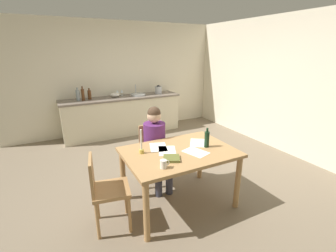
% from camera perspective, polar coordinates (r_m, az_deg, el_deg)
% --- Properties ---
extents(ground_plane, '(5.20, 5.20, 0.04)m').
position_cam_1_polar(ground_plane, '(3.94, -1.03, -11.92)').
color(ground_plane, '#7A6B56').
extents(wall_back, '(5.20, 0.12, 2.60)m').
position_cam_1_polar(wall_back, '(5.89, -12.55, 11.39)').
color(wall_back, silver).
rests_on(wall_back, ground).
extents(wall_right, '(0.12, 5.20, 2.60)m').
position_cam_1_polar(wall_right, '(5.15, 26.16, 9.05)').
color(wall_right, silver).
rests_on(wall_right, ground).
extents(kitchen_counter, '(2.77, 0.64, 0.90)m').
position_cam_1_polar(kitchen_counter, '(5.71, -11.02, 2.59)').
color(kitchen_counter, beige).
rests_on(kitchen_counter, ground).
extents(dining_table, '(1.36, 0.95, 0.76)m').
position_cam_1_polar(dining_table, '(2.96, 2.76, -7.88)').
color(dining_table, tan).
rests_on(dining_table, ground).
extents(chair_at_table, '(0.43, 0.43, 0.87)m').
position_cam_1_polar(chair_at_table, '(3.59, -3.70, -6.04)').
color(chair_at_table, tan).
rests_on(chair_at_table, ground).
extents(person_seated, '(0.35, 0.61, 1.19)m').
position_cam_1_polar(person_seated, '(3.39, -2.94, -4.02)').
color(person_seated, '#592666').
rests_on(person_seated, ground).
extents(chair_side_empty, '(0.47, 0.47, 0.89)m').
position_cam_1_polar(chair_side_empty, '(2.74, -15.11, -14.59)').
color(chair_side_empty, tan).
rests_on(chair_side_empty, ground).
extents(coffee_mug, '(0.11, 0.07, 0.09)m').
position_cam_1_polar(coffee_mug, '(2.50, -1.06, -9.29)').
color(coffee_mug, white).
rests_on(coffee_mug, dining_table).
extents(candlestick, '(0.06, 0.06, 0.30)m').
position_cam_1_polar(candlestick, '(2.84, -6.54, -5.04)').
color(candlestick, gold).
rests_on(candlestick, dining_table).
extents(book_magazine, '(0.25, 0.25, 0.03)m').
position_cam_1_polar(book_magazine, '(2.69, 0.87, -7.93)').
color(book_magazine, brown).
rests_on(book_magazine, dining_table).
extents(paper_letter, '(0.31, 0.36, 0.00)m').
position_cam_1_polar(paper_letter, '(2.92, -0.22, -6.04)').
color(paper_letter, white).
rests_on(paper_letter, dining_table).
extents(paper_bill, '(0.29, 0.35, 0.00)m').
position_cam_1_polar(paper_bill, '(3.02, -2.39, -5.18)').
color(paper_bill, white).
rests_on(paper_bill, dining_table).
extents(paper_envelope, '(0.29, 0.35, 0.00)m').
position_cam_1_polar(paper_envelope, '(2.90, 6.79, -6.35)').
color(paper_envelope, white).
rests_on(paper_envelope, dining_table).
extents(paper_receipt, '(0.34, 0.36, 0.00)m').
position_cam_1_polar(paper_receipt, '(3.18, 7.40, -4.10)').
color(paper_receipt, white).
rests_on(paper_receipt, dining_table).
extents(wine_bottle_on_table, '(0.06, 0.06, 0.26)m').
position_cam_1_polar(wine_bottle_on_table, '(3.03, 9.49, -3.17)').
color(wine_bottle_on_table, black).
rests_on(wine_bottle_on_table, dining_table).
extents(sink_unit, '(0.36, 0.36, 0.24)m').
position_cam_1_polar(sink_unit, '(5.73, -7.37, 7.67)').
color(sink_unit, '#B2B7BC').
rests_on(sink_unit, kitchen_counter).
extents(bottle_oil, '(0.08, 0.08, 0.28)m').
position_cam_1_polar(bottle_oil, '(5.43, -21.21, 7.05)').
color(bottle_oil, '#8C999E').
rests_on(bottle_oil, kitchen_counter).
extents(bottle_vinegar, '(0.07, 0.07, 0.31)m').
position_cam_1_polar(bottle_vinegar, '(5.42, -20.14, 7.26)').
color(bottle_vinegar, '#593319').
rests_on(bottle_vinegar, kitchen_counter).
extents(bottle_wine_red, '(0.08, 0.08, 0.25)m').
position_cam_1_polar(bottle_wine_red, '(5.50, -18.69, 7.29)').
color(bottle_wine_red, '#593319').
rests_on(bottle_wine_red, kitchen_counter).
extents(mixing_bowl, '(0.22, 0.22, 0.10)m').
position_cam_1_polar(mixing_bowl, '(5.63, -12.87, 7.46)').
color(mixing_bowl, white).
rests_on(mixing_bowl, kitchen_counter).
extents(stovetop_kettle, '(0.18, 0.18, 0.22)m').
position_cam_1_polar(stovetop_kettle, '(5.92, -2.36, 8.88)').
color(stovetop_kettle, '#B7BABF').
rests_on(stovetop_kettle, kitchen_counter).
extents(wine_glass_near_sink, '(0.07, 0.07, 0.15)m').
position_cam_1_polar(wine_glass_near_sink, '(5.75, -11.26, 8.37)').
color(wine_glass_near_sink, silver).
rests_on(wine_glass_near_sink, kitchen_counter).
extents(wine_glass_by_kettle, '(0.07, 0.07, 0.15)m').
position_cam_1_polar(wine_glass_by_kettle, '(5.72, -12.32, 8.25)').
color(wine_glass_by_kettle, silver).
rests_on(wine_glass_by_kettle, kitchen_counter).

